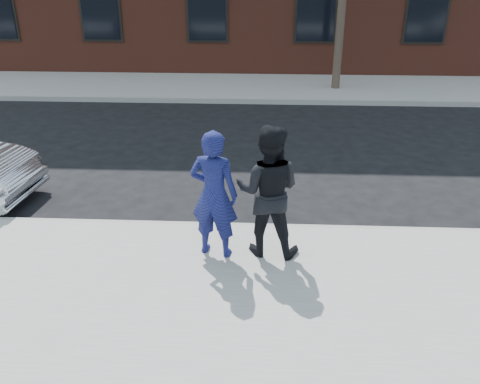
{
  "coord_description": "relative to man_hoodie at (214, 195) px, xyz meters",
  "views": [
    {
      "loc": [
        2.18,
        -5.72,
        4.16
      ],
      "look_at": [
        1.88,
        0.4,
        1.28
      ],
      "focal_mm": 38.0,
      "sensor_mm": 36.0,
      "label": 1
    }
  ],
  "objects": [
    {
      "name": "ground",
      "position": [
        -1.5,
        -0.68,
        -1.1
      ],
      "size": [
        100.0,
        100.0,
        0.0
      ],
      "primitive_type": "plane",
      "color": "black",
      "rests_on": "ground"
    },
    {
      "name": "near_sidewalk",
      "position": [
        -1.5,
        -0.93,
        -1.02
      ],
      "size": [
        50.0,
        3.5,
        0.15
      ],
      "primitive_type": "cube",
      "color": "gray",
      "rests_on": "ground"
    },
    {
      "name": "near_curb",
      "position": [
        -1.5,
        0.87,
        -1.02
      ],
      "size": [
        50.0,
        0.1,
        0.15
      ],
      "primitive_type": "cube",
      "color": "#999691",
      "rests_on": "ground"
    },
    {
      "name": "far_sidewalk",
      "position": [
        -1.5,
        10.57,
        -1.02
      ],
      "size": [
        50.0,
        3.5,
        0.15
      ],
      "primitive_type": "cube",
      "color": "gray",
      "rests_on": "ground"
    },
    {
      "name": "far_curb",
      "position": [
        -1.5,
        8.77,
        -1.02
      ],
      "size": [
        50.0,
        0.1,
        0.15
      ],
      "primitive_type": "cube",
      "color": "#999691",
      "rests_on": "ground"
    },
    {
      "name": "man_hoodie",
      "position": [
        0.0,
        0.0,
        0.0
      ],
      "size": [
        0.78,
        0.6,
        1.89
      ],
      "rotation": [
        0.0,
        0.0,
        2.91
      ],
      "color": "navy",
      "rests_on": "near_sidewalk"
    },
    {
      "name": "man_peacoat",
      "position": [
        0.76,
        0.09,
        0.03
      ],
      "size": [
        1.05,
        0.87,
        1.95
      ],
      "rotation": [
        0.0,
        0.0,
        2.99
      ],
      "color": "black",
      "rests_on": "near_sidewalk"
    }
  ]
}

